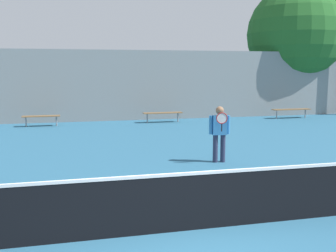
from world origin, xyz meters
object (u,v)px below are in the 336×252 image
object	(u,v)px
bench_courtside_far	(163,113)
bench_adjacent_court	(291,110)
bench_by_gate	(41,117)
tree_green_broad	(295,34)
tennis_player	(219,131)
tennis_net	(177,202)

from	to	relation	value
bench_courtside_far	bench_adjacent_court	size ratio (longest dim) A/B	0.91
bench_by_gate	tree_green_broad	world-z (taller)	tree_green_broad
tree_green_broad	tennis_player	bearing A→B (deg)	-128.79
bench_courtside_far	tree_green_broad	distance (m)	10.18
bench_adjacent_court	bench_by_gate	distance (m)	12.74
tennis_player	tree_green_broad	xyz separation A→B (m)	(9.11, 11.34, 3.75)
tennis_net	bench_adjacent_court	bearing A→B (deg)	52.83
tennis_net	tennis_player	bearing A→B (deg)	61.25
tree_green_broad	tennis_net	bearing A→B (deg)	-126.24
bench_by_gate	tree_green_broad	distance (m)	15.39
tennis_net	tennis_player	xyz separation A→B (m)	(2.39, 4.35, 0.41)
bench_by_gate	bench_adjacent_court	bearing A→B (deg)	0.00
tennis_player	bench_by_gate	world-z (taller)	tennis_player
bench_adjacent_court	tennis_player	bearing A→B (deg)	-130.89
tennis_net	bench_adjacent_court	distance (m)	16.08
bench_courtside_far	bench_by_gate	size ratio (longest dim) A/B	1.16
tennis_player	bench_adjacent_court	bearing A→B (deg)	57.57
tennis_player	bench_adjacent_court	size ratio (longest dim) A/B	0.75
tennis_player	bench_by_gate	xyz separation A→B (m)	(-5.41, 8.46, -0.46)
tennis_net	bench_courtside_far	bearing A→B (deg)	78.17
tennis_net	tennis_player	distance (m)	4.98
tennis_player	bench_adjacent_court	world-z (taller)	tennis_player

